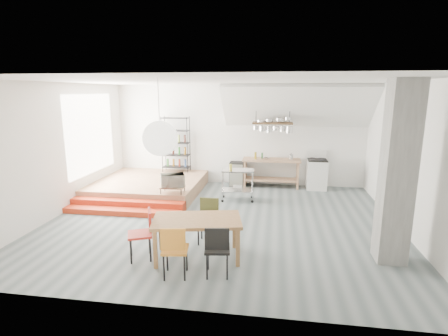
% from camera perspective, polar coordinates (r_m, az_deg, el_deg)
% --- Properties ---
extents(floor, '(8.00, 8.00, 0.00)m').
position_cam_1_polar(floor, '(8.35, -0.43, -8.53)').
color(floor, '#566163').
rests_on(floor, ground).
extents(wall_back, '(8.00, 0.04, 3.20)m').
position_cam_1_polar(wall_back, '(11.35, 2.32, 5.39)').
color(wall_back, silver).
rests_on(wall_back, ground).
extents(wall_left, '(0.04, 7.00, 3.20)m').
position_cam_1_polar(wall_left, '(9.41, -25.32, 2.76)').
color(wall_left, silver).
rests_on(wall_left, ground).
extents(wall_right, '(0.04, 7.00, 3.20)m').
position_cam_1_polar(wall_right, '(8.30, 27.97, 1.37)').
color(wall_right, silver).
rests_on(wall_right, ground).
extents(ceiling, '(8.00, 7.00, 0.02)m').
position_cam_1_polar(ceiling, '(7.80, -0.47, 14.00)').
color(ceiling, white).
rests_on(ceiling, wall_back).
extents(slope_ceiling, '(4.40, 1.44, 1.32)m').
position_cam_1_polar(slope_ceiling, '(10.63, 11.84, 9.81)').
color(slope_ceiling, white).
rests_on(slope_ceiling, wall_back).
extents(window_pane, '(0.02, 2.50, 2.20)m').
position_cam_1_polar(window_pane, '(10.64, -20.88, 5.20)').
color(window_pane, white).
rests_on(window_pane, wall_left).
extents(platform, '(3.00, 3.00, 0.40)m').
position_cam_1_polar(platform, '(10.76, -12.02, -2.87)').
color(platform, '#986C4C').
rests_on(platform, ground).
extents(step_lower, '(3.00, 0.35, 0.13)m').
position_cam_1_polar(step_lower, '(9.08, -16.28, -6.85)').
color(step_lower, red).
rests_on(step_lower, ground).
extents(step_upper, '(3.00, 0.35, 0.27)m').
position_cam_1_polar(step_upper, '(9.36, -15.42, -5.79)').
color(step_upper, red).
rests_on(step_upper, ground).
extents(concrete_column, '(0.50, 0.50, 3.20)m').
position_cam_1_polar(concrete_column, '(6.69, 26.46, -0.83)').
color(concrete_column, slate).
rests_on(concrete_column, ground).
extents(kitchen_counter, '(1.80, 0.60, 0.91)m').
position_cam_1_polar(kitchen_counter, '(11.11, 7.73, 0.03)').
color(kitchen_counter, '#986C4C').
rests_on(kitchen_counter, ground).
extents(stove, '(0.60, 0.60, 1.18)m').
position_cam_1_polar(stove, '(11.22, 14.87, -0.92)').
color(stove, white).
rests_on(stove, ground).
extents(pot_rack, '(1.20, 0.50, 1.43)m').
position_cam_1_polar(pot_rack, '(10.68, 8.07, 6.86)').
color(pot_rack, '#3D2A18').
rests_on(pot_rack, ceiling).
extents(wire_shelving, '(0.88, 0.38, 1.80)m').
position_cam_1_polar(wire_shelving, '(11.49, -7.85, 3.99)').
color(wire_shelving, black).
rests_on(wire_shelving, platform).
extents(microwave_shelf, '(0.60, 0.40, 0.16)m').
position_cam_1_polar(microwave_shelf, '(9.18, -8.38, -3.13)').
color(microwave_shelf, '#986C4C').
rests_on(microwave_shelf, platform).
extents(paper_lantern, '(0.60, 0.60, 0.60)m').
position_cam_1_polar(paper_lantern, '(6.04, -10.40, 4.77)').
color(paper_lantern, white).
rests_on(paper_lantern, ceiling).
extents(dining_table, '(1.71, 1.18, 0.75)m').
position_cam_1_polar(dining_table, '(6.37, -4.43, -8.95)').
color(dining_table, brown).
rests_on(dining_table, ground).
extents(chair_mustard, '(0.47, 0.47, 0.90)m').
position_cam_1_polar(chair_mustard, '(5.79, -8.10, -12.69)').
color(chair_mustard, '#C77922').
rests_on(chair_mustard, ground).
extents(chair_black, '(0.46, 0.46, 0.89)m').
position_cam_1_polar(chair_black, '(5.77, -1.12, -12.71)').
color(chair_black, black).
rests_on(chair_black, ground).
extents(chair_olive, '(0.41, 0.41, 0.88)m').
position_cam_1_polar(chair_olive, '(7.08, -2.56, -7.89)').
color(chair_olive, brown).
rests_on(chair_olive, ground).
extents(chair_red, '(0.55, 0.55, 0.92)m').
position_cam_1_polar(chair_red, '(6.53, -12.96, -9.83)').
color(chair_red, '#B32219').
rests_on(chair_red, ground).
extents(rolling_cart, '(0.93, 0.58, 0.87)m').
position_cam_1_polar(rolling_cart, '(9.68, 2.24, -2.07)').
color(rolling_cart, silver).
rests_on(rolling_cart, ground).
extents(mini_fridge, '(0.45, 0.45, 0.76)m').
position_cam_1_polar(mini_fridge, '(11.27, 2.10, -0.95)').
color(mini_fridge, black).
rests_on(mini_fridge, ground).
extents(microwave, '(0.71, 0.61, 0.33)m').
position_cam_1_polar(microwave, '(9.13, -8.42, -2.01)').
color(microwave, beige).
rests_on(microwave, microwave_shelf).
extents(bowl, '(0.24, 0.24, 0.05)m').
position_cam_1_polar(bowl, '(11.00, 6.88, 1.58)').
color(bowl, silver).
rests_on(bowl, kitchen_counter).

